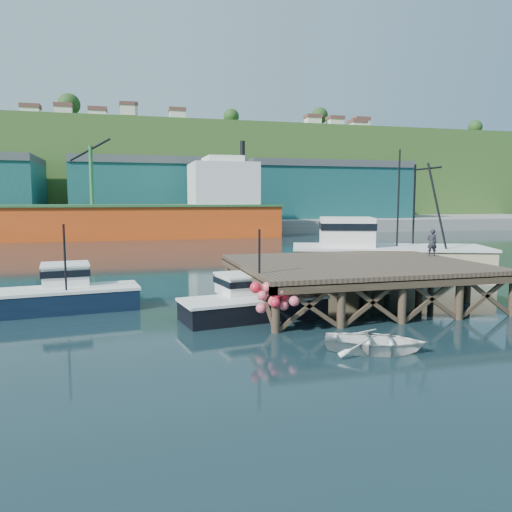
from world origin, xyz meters
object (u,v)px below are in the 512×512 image
object	(u,v)px
boat_navy	(66,292)
boat_black	(251,301)
trawler	(385,253)
dinghy	(374,342)
dockworker	(432,243)

from	to	relation	value
boat_navy	boat_black	world-z (taller)	boat_navy
boat_black	trawler	distance (m)	14.17
boat_navy	trawler	distance (m)	20.27
boat_black	trawler	world-z (taller)	trawler
dinghy	boat_black	bearing A→B (deg)	51.56
boat_navy	dockworker	size ratio (longest dim) A/B	4.51
boat_navy	boat_black	distance (m)	9.12
dinghy	dockworker	xyz separation A→B (m)	(8.49, 9.24, 2.54)
boat_navy	dinghy	world-z (taller)	boat_navy
dockworker	dinghy	bearing A→B (deg)	65.11
dinghy	dockworker	bearing A→B (deg)	-15.88
boat_black	dinghy	bearing A→B (deg)	-74.25
trawler	dockworker	world-z (taller)	trawler
boat_black	dockworker	bearing A→B (deg)	5.74
dockworker	trawler	bearing A→B (deg)	-72.91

